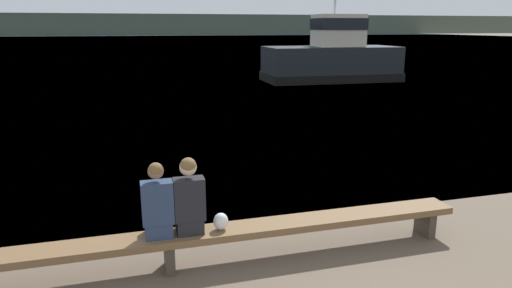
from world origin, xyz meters
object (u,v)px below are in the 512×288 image
at_px(bench_main, 168,241).
at_px(person_left, 157,205).
at_px(shopping_bag, 221,221).
at_px(tugboat_red, 332,60).
at_px(person_right, 189,199).

height_order(bench_main, person_left, person_left).
relative_size(shopping_bag, tugboat_red, 0.03).
bearing_deg(shopping_bag, person_left, 179.34).
bearing_deg(bench_main, person_left, -179.10).
relative_size(bench_main, shopping_bag, 35.87).
height_order(person_left, shopping_bag, person_left).
relative_size(person_left, person_right, 0.97).
distance_m(shopping_bag, tugboat_red, 22.29).
height_order(person_left, tugboat_red, tugboat_red).
height_order(person_right, tugboat_red, tugboat_red).
distance_m(bench_main, person_left, 0.54).
bearing_deg(shopping_bag, person_right, 178.93).
xyz_separation_m(shopping_bag, tugboat_red, (10.72, 19.53, 0.61)).
xyz_separation_m(person_right, tugboat_red, (11.13, 19.52, 0.25)).
height_order(bench_main, shopping_bag, shopping_bag).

